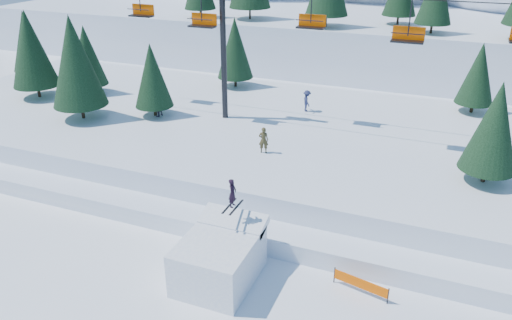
% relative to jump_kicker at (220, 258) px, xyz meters
% --- Properties ---
extents(ground, '(160.00, 160.00, 0.00)m').
position_rel_jump_kicker_xyz_m(ground, '(2.07, -2.40, -1.29)').
color(ground, white).
rests_on(ground, ground).
extents(mid_shelf, '(70.00, 22.00, 2.50)m').
position_rel_jump_kicker_xyz_m(mid_shelf, '(2.07, 15.60, -0.04)').
color(mid_shelf, white).
rests_on(mid_shelf, ground).
extents(berm, '(70.00, 6.00, 1.10)m').
position_rel_jump_kicker_xyz_m(berm, '(2.07, 5.60, -0.74)').
color(berm, white).
rests_on(berm, ground).
extents(jump_kicker, '(3.50, 4.78, 4.99)m').
position_rel_jump_kicker_xyz_m(jump_kicker, '(0.00, 0.00, 0.00)').
color(jump_kicker, white).
rests_on(jump_kicker, ground).
extents(chairlift, '(46.00, 3.21, 10.28)m').
position_rel_jump_kicker_xyz_m(chairlift, '(3.72, 15.64, 8.04)').
color(chairlift, black).
rests_on(chairlift, mid_shelf).
extents(conifer_stand, '(64.48, 16.50, 9.97)m').
position_rel_jump_kicker_xyz_m(conifer_stand, '(6.84, 16.18, 5.64)').
color(conifer_stand, black).
rests_on(conifer_stand, mid_shelf).
extents(distant_skiers, '(29.72, 10.09, 1.81)m').
position_rel_jump_kicker_xyz_m(distant_skiers, '(0.22, 16.77, 2.08)').
color(distant_skiers, '#443A1E').
rests_on(distant_skiers, mid_shelf).
extents(banner_near, '(2.79, 0.68, 0.90)m').
position_rel_jump_kicker_xyz_m(banner_near, '(6.81, 1.55, -0.74)').
color(banner_near, black).
rests_on(banner_near, ground).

